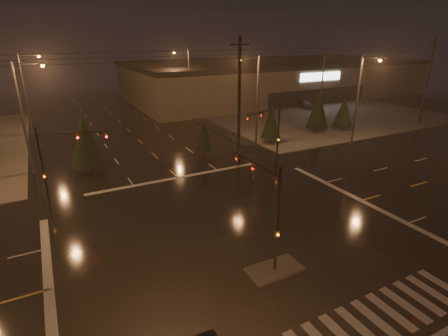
{
  "coord_description": "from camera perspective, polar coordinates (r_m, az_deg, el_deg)",
  "views": [
    {
      "loc": [
        -9.75,
        -16.75,
        11.97
      ],
      "look_at": [
        1.18,
        4.24,
        3.0
      ],
      "focal_mm": 28.0,
      "sensor_mm": 36.0,
      "label": 1
    }
  ],
  "objects": [
    {
      "name": "ground",
      "position": [
        22.78,
        2.32,
        -10.96
      ],
      "size": [
        140.0,
        140.0,
        0.0
      ],
      "primitive_type": "plane",
      "color": "black",
      "rests_on": "ground"
    },
    {
      "name": "sidewalk_ne",
      "position": [
        62.51,
        12.79,
        9.27
      ],
      "size": [
        36.0,
        36.0,
        0.12
      ],
      "primitive_type": "cube",
      "color": "#4E4B45",
      "rests_on": "ground"
    },
    {
      "name": "median_island",
      "position": [
        19.98,
        8.25,
        -16.04
      ],
      "size": [
        3.0,
        1.6,
        0.15
      ],
      "primitive_type": "cube",
      "color": "#4E4B45",
      "rests_on": "ground"
    },
    {
      "name": "crosswalk",
      "position": [
        17.27,
        18.79,
        -24.48
      ],
      "size": [
        15.0,
        2.6,
        0.01
      ],
      "primitive_type": "cube",
      "color": "beige",
      "rests_on": "ground"
    },
    {
      "name": "stop_bar_far",
      "position": [
        31.76,
        -7.56,
        -1.56
      ],
      "size": [
        16.0,
        0.5,
        0.01
      ],
      "primitive_type": "cube",
      "color": "beige",
      "rests_on": "ground"
    },
    {
      "name": "parking_lot",
      "position": [
        64.4,
        17.4,
        9.15
      ],
      "size": [
        50.0,
        24.0,
        0.08
      ],
      "primitive_type": "cube",
      "color": "black",
      "rests_on": "ground"
    },
    {
      "name": "retail_building",
      "position": [
        77.49,
        8.21,
        14.54
      ],
      "size": [
        60.2,
        28.3,
        7.2
      ],
      "color": "#665D48",
      "rests_on": "ground"
    },
    {
      "name": "signal_mast_median",
      "position": [
        18.7,
        7.18,
        -5.49
      ],
      "size": [
        0.25,
        4.59,
        6.0
      ],
      "color": "black",
      "rests_on": "ground"
    },
    {
      "name": "signal_mast_ne",
      "position": [
        34.06,
        7.9,
        6.67
      ],
      "size": [
        4.84,
        1.86,
        6.0
      ],
      "color": "black",
      "rests_on": "ground"
    },
    {
      "name": "signal_mast_nw",
      "position": [
        28.11,
        -25.74,
        1.72
      ],
      "size": [
        4.84,
        1.86,
        6.0
      ],
      "color": "black",
      "rests_on": "ground"
    },
    {
      "name": "streetlight_1",
      "position": [
        35.33,
        -29.69,
        8.01
      ],
      "size": [
        2.77,
        0.32,
        10.0
      ],
      "color": "#38383A",
      "rests_on": "ground"
    },
    {
      "name": "streetlight_2",
      "position": [
        51.15,
        -29.52,
        11.22
      ],
      "size": [
        2.77,
        0.32,
        10.0
      ],
      "color": "#38383A",
      "rests_on": "ground"
    },
    {
      "name": "streetlight_3",
      "position": [
        39.36,
        5.12,
        11.67
      ],
      "size": [
        2.77,
        0.32,
        10.0
      ],
      "color": "#38383A",
      "rests_on": "ground"
    },
    {
      "name": "streetlight_4",
      "position": [
        57.09,
        -6.02,
        14.45
      ],
      "size": [
        2.77,
        0.32,
        10.0
      ],
      "color": "#38383A",
      "rests_on": "ground"
    },
    {
      "name": "streetlight_6",
      "position": [
        42.74,
        21.33,
        11.08
      ],
      "size": [
        0.32,
        2.77,
        10.0
      ],
      "color": "#38383A",
      "rests_on": "ground"
    },
    {
      "name": "utility_pole_1",
      "position": [
        35.98,
        2.5,
        11.4
      ],
      "size": [
        2.2,
        0.32,
        12.0
      ],
      "color": "black",
      "rests_on": "ground"
    },
    {
      "name": "utility_pole_2",
      "position": [
        57.09,
        30.28,
        12.16
      ],
      "size": [
        2.2,
        0.32,
        12.0
      ],
      "color": "black",
      "rests_on": "ground"
    },
    {
      "name": "conifer_0",
      "position": [
        41.29,
        7.69,
        7.36
      ],
      "size": [
        2.34,
        2.34,
        4.36
      ],
      "color": "black",
      "rests_on": "ground"
    },
    {
      "name": "conifer_1",
      "position": [
        47.39,
        15.13,
        9.12
      ],
      "size": [
        2.92,
        2.92,
        5.27
      ],
      "color": "black",
      "rests_on": "ground"
    },
    {
      "name": "conifer_2",
      "position": [
        49.35,
        18.93,
        8.77
      ],
      "size": [
        2.5,
        2.5,
        4.61
      ],
      "color": "black",
      "rests_on": "ground"
    },
    {
      "name": "conifer_3",
      "position": [
        34.44,
        -21.77,
        4.26
      ],
      "size": [
        3.02,
        3.02,
        5.41
      ],
      "color": "black",
      "rests_on": "ground"
    },
    {
      "name": "conifer_4",
      "position": [
        36.77,
        -3.21,
        5.38
      ],
      "size": [
        1.97,
        1.97,
        3.78
      ],
      "color": "black",
      "rests_on": "ground"
    },
    {
      "name": "car_parked",
      "position": [
        63.73,
        13.05,
        10.12
      ],
      "size": [
        2.59,
        4.79,
        1.55
      ],
      "primitive_type": "imported",
      "rotation": [
        0.0,
        0.0,
        -0.17
      ],
      "color": "black",
      "rests_on": "ground"
    }
  ]
}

